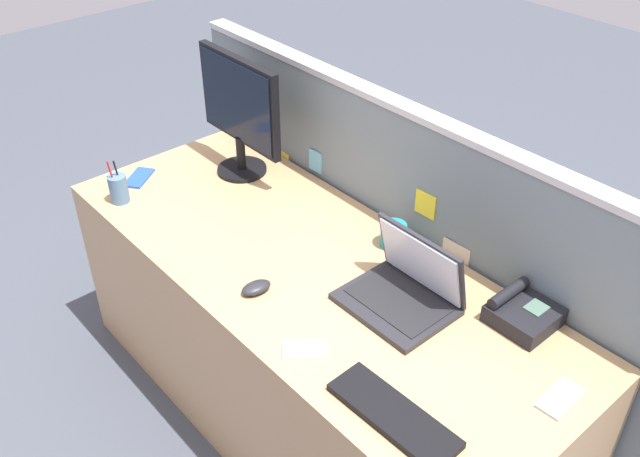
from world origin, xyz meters
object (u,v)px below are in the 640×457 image
Objects in this scene: cell_phone_silver_slab at (560,398)px; coffee_mug at (394,235)px; laptop at (406,287)px; cell_phone_white_slab at (305,349)px; desk_phone at (522,313)px; desktop_monitor at (239,109)px; keyboard_main at (393,415)px; computer_mouse_right_hand at (256,287)px; cell_phone_blue_case at (139,178)px; pen_cup at (118,188)px.

coffee_mug reaches higher than cell_phone_silver_slab.
laptop is 2.58× the size of cell_phone_white_slab.
laptop reaches higher than desk_phone.
desktop_monitor reaches higher than desk_phone.
desktop_monitor is at bearing 158.82° from keyboard_main.
keyboard_main is (0.30, -0.36, -0.04)m from laptop.
desktop_monitor reaches higher than computer_mouse_right_hand.
laptop is at bearing -146.16° from desk_phone.
coffee_mug is (0.97, 0.44, 0.04)m from cell_phone_blue_case.
computer_mouse_right_hand is at bearing 175.10° from keyboard_main.
laptop reaches higher than keyboard_main.
laptop is 0.89× the size of keyboard_main.
keyboard_main is 0.34m from cell_phone_white_slab.
desk_phone is 1.42× the size of coffee_mug.
desk_phone is 1.51m from pen_cup.
coffee_mug is at bearing 33.21° from pen_cup.
cell_phone_silver_slab is at bearing -26.93° from cell_phone_blue_case.
cell_phone_silver_slab is (1.52, -0.07, -0.27)m from desktop_monitor.
cell_phone_white_slab is at bearing -179.00° from keyboard_main.
cell_phone_white_slab is 1.00× the size of coffee_mug.
pen_cup reaches higher than computer_mouse_right_hand.
cell_phone_white_slab is (1.06, 0.02, -0.05)m from pen_cup.
desk_phone is at bearing 98.64° from cell_phone_white_slab.
cell_phone_silver_slab is 0.79m from coffee_mug.
keyboard_main is 2.52× the size of cell_phone_blue_case.
desktop_monitor is at bearing 174.17° from cell_phone_silver_slab.
desk_phone is at bearing 22.85° from pen_cup.
coffee_mug reaches higher than cell_phone_white_slab.
coffee_mug is (-0.22, 0.18, -0.01)m from laptop.
computer_mouse_right_hand is at bearing -161.97° from cell_phone_silver_slab.
desktop_monitor is 0.54m from pen_cup.
pen_cup is (-0.76, -0.07, 0.04)m from computer_mouse_right_hand.
laptop is 0.46m from keyboard_main.
laptop is 2.24× the size of cell_phone_blue_case.
computer_mouse_right_hand is (-0.63, -0.52, -0.02)m from desk_phone.
desk_phone is (1.27, 0.10, -0.24)m from desktop_monitor.
laptop is 3.29× the size of computer_mouse_right_hand.
coffee_mug is at bearing -178.44° from desk_phone.
cell_phone_silver_slab is (0.89, 0.34, -0.01)m from computer_mouse_right_hand.
pen_cup is at bearing -167.87° from computer_mouse_right_hand.
keyboard_main is (0.00, -0.55, -0.02)m from desk_phone.
laptop is at bearing 19.55° from pen_cup.
keyboard_main is 0.45m from cell_phone_silver_slab.
keyboard_main is 3.71× the size of computer_mouse_right_hand.
desktop_monitor is at bearing 21.86° from cell_phone_blue_case.
desktop_monitor is 1.45× the size of laptop.
laptop reaches higher than cell_phone_blue_case.
desk_phone is 1.80× the size of computer_mouse_right_hand.
desktop_monitor is 0.80m from computer_mouse_right_hand.
desk_phone is 1.00× the size of pen_cup.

